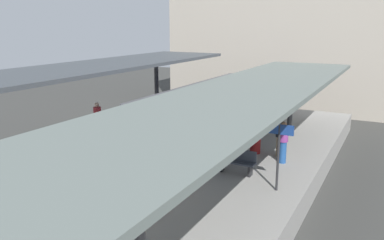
{
  "coord_description": "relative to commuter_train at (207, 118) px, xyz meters",
  "views": [
    {
      "loc": [
        8.25,
        -11.07,
        6.25
      ],
      "look_at": [
        -0.03,
        4.79,
        1.94
      ],
      "focal_mm": 37.18,
      "sensor_mm": 36.0,
      "label": 1
    }
  ],
  "objects": [
    {
      "name": "passenger_far_end",
      "position": [
        4.26,
        -2.06,
        0.13
      ],
      "size": [
        0.36,
        0.36,
        1.65
      ],
      "color": "#998460",
      "rests_on": "platform_right"
    },
    {
      "name": "rail_far_side",
      "position": [
        0.72,
        -6.36,
        -1.46
      ],
      "size": [
        0.08,
        28.0,
        0.14
      ],
      "primitive_type": "cube",
      "color": "slate",
      "rests_on": "track_ballast"
    },
    {
      "name": "platform_bench",
      "position": [
        3.4,
        -4.64,
        -0.26
      ],
      "size": [
        1.4,
        0.41,
        0.86
      ],
      "color": "black",
      "rests_on": "platform_right"
    },
    {
      "name": "ground_plane",
      "position": [
        0.0,
        -6.36,
        -1.73
      ],
      "size": [
        80.0,
        80.0,
        0.0
      ],
      "primitive_type": "plane",
      "color": "#383835"
    },
    {
      "name": "litter_bin",
      "position": [
        3.25,
        -2.12,
        -0.33
      ],
      "size": [
        0.44,
        0.44,
        0.8
      ],
      "primitive_type": "cylinder",
      "color": "maroon",
      "rests_on": "platform_right"
    },
    {
      "name": "passenger_near_bench",
      "position": [
        -4.07,
        -3.41,
        0.17
      ],
      "size": [
        0.36,
        0.36,
        1.72
      ],
      "color": "navy",
      "rests_on": "platform_left"
    },
    {
      "name": "platform_sign",
      "position": [
        5.12,
        -5.5,
        0.9
      ],
      "size": [
        0.9,
        0.08,
        2.21
      ],
      "color": "#262628",
      "rests_on": "platform_right"
    },
    {
      "name": "station_building_backdrop",
      "position": [
        0.58,
        13.64,
        3.77
      ],
      "size": [
        18.0,
        6.0,
        11.0
      ],
      "primitive_type": "cube",
      "color": "#A89E8E",
      "rests_on": "ground_plane"
    },
    {
      "name": "canopy_right",
      "position": [
        3.8,
        -4.96,
        2.29
      ],
      "size": [
        4.18,
        21.0,
        3.13
      ],
      "color": "#333335",
      "rests_on": "platform_right"
    },
    {
      "name": "platform_left",
      "position": [
        -3.8,
        -6.36,
        -1.23
      ],
      "size": [
        4.4,
        28.0,
        1.0
      ],
      "primitive_type": "cube",
      "color": "gray",
      "rests_on": "ground_plane"
    },
    {
      "name": "commuter_train",
      "position": [
        0.0,
        0.0,
        0.0
      ],
      "size": [
        2.78,
        11.75,
        3.1
      ],
      "color": "#38428C",
      "rests_on": "track_ballast"
    },
    {
      "name": "track_ballast",
      "position": [
        0.0,
        -6.36,
        -1.63
      ],
      "size": [
        3.2,
        28.0,
        0.2
      ],
      "primitive_type": "cube",
      "color": "#59544C",
      "rests_on": "ground_plane"
    },
    {
      "name": "canopy_left",
      "position": [
        -3.8,
        -4.96,
        2.64
      ],
      "size": [
        4.18,
        21.0,
        3.5
      ],
      "color": "#333335",
      "rests_on": "platform_left"
    },
    {
      "name": "rail_near_side",
      "position": [
        -0.72,
        -6.36,
        -1.46
      ],
      "size": [
        0.08,
        28.0,
        0.14
      ],
      "primitive_type": "cube",
      "color": "slate",
      "rests_on": "track_ballast"
    },
    {
      "name": "platform_right",
      "position": [
        3.8,
        -6.36,
        -1.23
      ],
      "size": [
        4.4,
        28.0,
        1.0
      ],
      "primitive_type": "cube",
      "color": "gray",
      "rests_on": "ground_plane"
    },
    {
      "name": "passenger_mid_platform",
      "position": [
        4.58,
        -2.79,
        0.12
      ],
      "size": [
        0.36,
        0.36,
        1.64
      ],
      "color": "navy",
      "rests_on": "platform_right"
    }
  ]
}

